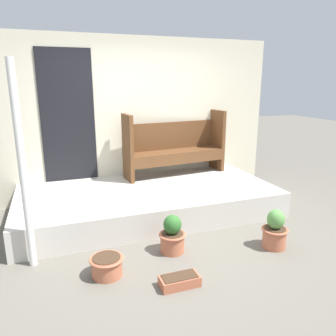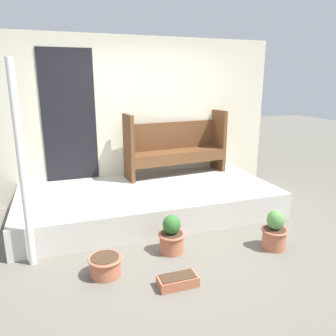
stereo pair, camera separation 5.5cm
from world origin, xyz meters
name	(u,v)px [view 2 (the right image)]	position (x,y,z in m)	size (l,w,h in m)	color
ground_plane	(169,238)	(0.00, 0.00, 0.00)	(24.00, 24.00, 0.00)	#666056
porch_slab	(149,201)	(-0.01, 0.87, 0.19)	(3.69, 1.74, 0.37)	beige
house_wall	(131,119)	(-0.06, 1.77, 1.30)	(4.89, 0.08, 2.60)	beige
support_post	(22,169)	(-1.59, -0.09, 1.06)	(0.08, 0.08, 2.12)	white
bench	(176,144)	(0.63, 1.50, 0.88)	(1.75, 0.56, 1.05)	brown
flower_pot_left	(105,265)	(-0.88, -0.56, 0.11)	(0.35, 0.35, 0.21)	#B76647
flower_pot_middle	(172,236)	(-0.09, -0.33, 0.20)	(0.32, 0.32, 0.45)	#B76647
flower_pot_right	(275,232)	(1.08, -0.64, 0.21)	(0.31, 0.31, 0.48)	#B76647
planter_box_rect	(178,281)	(-0.26, -0.97, 0.05)	(0.38, 0.18, 0.11)	#B26042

